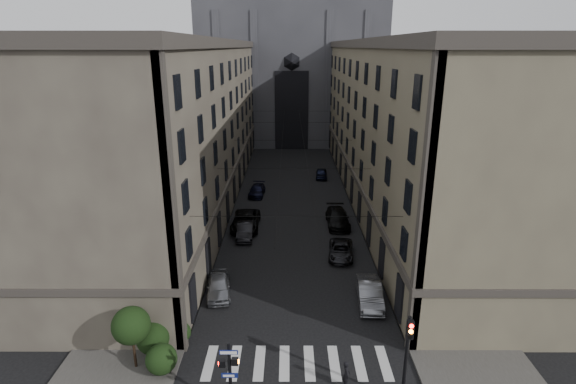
{
  "coord_description": "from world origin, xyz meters",
  "views": [
    {
      "loc": [
        -0.49,
        -17.46,
        18.13
      ],
      "look_at": [
        -0.55,
        12.4,
        8.4
      ],
      "focal_mm": 28.0,
      "sensor_mm": 36.0,
      "label": 1
    }
  ],
  "objects_px": {
    "pedestrian_signal_left": "(230,371)",
    "car_left_far": "(257,190)",
    "car_left_near": "(219,286)",
    "car_left_midfar": "(246,221)",
    "car_right_midfar": "(338,218)",
    "car_left_midnear": "(245,230)",
    "car_right_midnear": "(341,250)",
    "car_right_far": "(321,174)",
    "pedestrian": "(346,374)",
    "gothic_tower": "(291,48)",
    "car_right_near": "(370,293)",
    "traffic_light_right": "(407,350)"
  },
  "relations": [
    {
      "from": "car_right_far",
      "to": "car_left_midnear",
      "type": "bearing_deg",
      "value": -108.77
    },
    {
      "from": "car_left_midfar",
      "to": "car_right_far",
      "type": "relative_size",
      "value": 1.52
    },
    {
      "from": "car_left_near",
      "to": "car_right_far",
      "type": "distance_m",
      "value": 33.46
    },
    {
      "from": "car_left_near",
      "to": "car_right_midfar",
      "type": "bearing_deg",
      "value": 45.74
    },
    {
      "from": "car_right_midnear",
      "to": "car_right_far",
      "type": "xyz_separation_m",
      "value": [
        0.0,
        25.43,
        0.02
      ]
    },
    {
      "from": "pedestrian",
      "to": "car_left_midfar",
      "type": "bearing_deg",
      "value": 16.5
    },
    {
      "from": "car_right_midfar",
      "to": "car_right_far",
      "type": "xyz_separation_m",
      "value": [
        -0.47,
        17.91,
        -0.14
      ]
    },
    {
      "from": "car_left_midnear",
      "to": "car_left_midfar",
      "type": "distance_m",
      "value": 2.27
    },
    {
      "from": "gothic_tower",
      "to": "car_right_far",
      "type": "relative_size",
      "value": 14.86
    },
    {
      "from": "traffic_light_right",
      "to": "car_right_near",
      "type": "distance_m",
      "value": 10.06
    },
    {
      "from": "pedestrian_signal_left",
      "to": "car_left_near",
      "type": "distance_m",
      "value": 11.64
    },
    {
      "from": "car_left_near",
      "to": "pedestrian",
      "type": "height_order",
      "value": "pedestrian"
    },
    {
      "from": "pedestrian_signal_left",
      "to": "car_right_midnear",
      "type": "xyz_separation_m",
      "value": [
        7.71,
        17.79,
        -1.68
      ]
    },
    {
      "from": "car_left_near",
      "to": "car_right_midnear",
      "type": "bearing_deg",
      "value": 25.5
    },
    {
      "from": "car_left_midfar",
      "to": "car_left_near",
      "type": "bearing_deg",
      "value": -93.22
    },
    {
      "from": "gothic_tower",
      "to": "pedestrian",
      "type": "distance_m",
      "value": 73.98
    },
    {
      "from": "pedestrian_signal_left",
      "to": "car_right_far",
      "type": "bearing_deg",
      "value": 79.88
    },
    {
      "from": "pedestrian_signal_left",
      "to": "car_right_midnear",
      "type": "bearing_deg",
      "value": 66.56
    },
    {
      "from": "pedestrian",
      "to": "car_left_midnear",
      "type": "bearing_deg",
      "value": 17.99
    },
    {
      "from": "car_left_midnear",
      "to": "car_left_near",
      "type": "bearing_deg",
      "value": -97.23
    },
    {
      "from": "car_left_near",
      "to": "pedestrian_signal_left",
      "type": "bearing_deg",
      "value": -85.77
    },
    {
      "from": "car_left_far",
      "to": "car_right_far",
      "type": "xyz_separation_m",
      "value": [
        8.75,
        7.93,
        0.01
      ]
    },
    {
      "from": "car_right_midfar",
      "to": "car_right_midnear",
      "type": "bearing_deg",
      "value": -94.32
    },
    {
      "from": "car_right_midnear",
      "to": "car_right_far",
      "type": "relative_size",
      "value": 1.19
    },
    {
      "from": "car_left_near",
      "to": "car_left_midfar",
      "type": "bearing_deg",
      "value": 78.86
    },
    {
      "from": "traffic_light_right",
      "to": "car_left_midfar",
      "type": "relative_size",
      "value": 0.88
    },
    {
      "from": "pedestrian_signal_left",
      "to": "car_left_far",
      "type": "relative_size",
      "value": 0.88
    },
    {
      "from": "car_left_midnear",
      "to": "car_right_midnear",
      "type": "xyz_separation_m",
      "value": [
        9.02,
        -4.37,
        -0.08
      ]
    },
    {
      "from": "car_right_near",
      "to": "car_left_near",
      "type": "bearing_deg",
      "value": 177.8
    },
    {
      "from": "car_left_midnear",
      "to": "pedestrian",
      "type": "height_order",
      "value": "pedestrian"
    },
    {
      "from": "pedestrian_signal_left",
      "to": "car_left_far",
      "type": "height_order",
      "value": "pedestrian_signal_left"
    },
    {
      "from": "car_left_midfar",
      "to": "car_right_midfar",
      "type": "xyz_separation_m",
      "value": [
        9.65,
        0.89,
        -0.02
      ]
    },
    {
      "from": "pedestrian_signal_left",
      "to": "car_right_midfar",
      "type": "height_order",
      "value": "pedestrian_signal_left"
    },
    {
      "from": "car_left_near",
      "to": "pedestrian",
      "type": "xyz_separation_m",
      "value": [
        8.54,
        -9.8,
        0.09
      ]
    },
    {
      "from": "pedestrian_signal_left",
      "to": "car_left_midfar",
      "type": "distance_m",
      "value": 24.51
    },
    {
      "from": "gothic_tower",
      "to": "traffic_light_right",
      "type": "height_order",
      "value": "gothic_tower"
    },
    {
      "from": "car_left_near",
      "to": "car_right_near",
      "type": "relative_size",
      "value": 0.9
    },
    {
      "from": "car_left_far",
      "to": "car_right_midfar",
      "type": "bearing_deg",
      "value": -43.86
    },
    {
      "from": "traffic_light_right",
      "to": "car_right_midfar",
      "type": "distance_m",
      "value": 25.03
    },
    {
      "from": "car_left_far",
      "to": "traffic_light_right",
      "type": "bearing_deg",
      "value": -70.37
    },
    {
      "from": "gothic_tower",
      "to": "car_right_far",
      "type": "bearing_deg",
      "value": -82.09
    },
    {
      "from": "pedestrian_signal_left",
      "to": "pedestrian",
      "type": "distance_m",
      "value": 6.56
    },
    {
      "from": "pedestrian_signal_left",
      "to": "car_left_far",
      "type": "bearing_deg",
      "value": 91.68
    },
    {
      "from": "car_left_midnear",
      "to": "car_left_midfar",
      "type": "xyz_separation_m",
      "value": [
        -0.15,
        2.26,
        0.09
      ]
    },
    {
      "from": "car_right_midnear",
      "to": "pedestrian",
      "type": "bearing_deg",
      "value": -88.77
    },
    {
      "from": "pedestrian_signal_left",
      "to": "car_left_midnear",
      "type": "relative_size",
      "value": 0.9
    },
    {
      "from": "traffic_light_right",
      "to": "car_left_near",
      "type": "distance_m",
      "value": 15.99
    },
    {
      "from": "car_right_midfar",
      "to": "pedestrian",
      "type": "distance_m",
      "value": 23.9
    },
    {
      "from": "car_left_midfar",
      "to": "car_left_far",
      "type": "xyz_separation_m",
      "value": [
        0.43,
        10.87,
        -0.17
      ]
    },
    {
      "from": "gothic_tower",
      "to": "pedestrian",
      "type": "bearing_deg",
      "value": -87.85
    }
  ]
}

